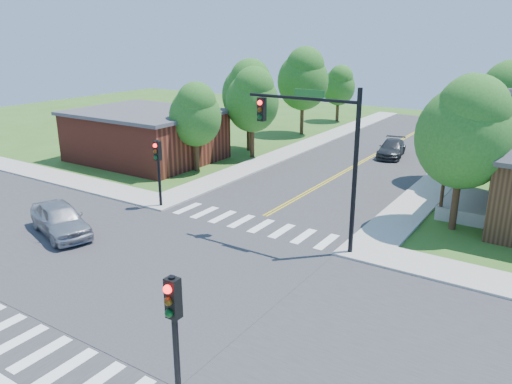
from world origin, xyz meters
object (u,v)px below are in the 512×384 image
Objects in this scene: car_dgrey at (392,149)px; signal_pole_nw at (158,161)px; signal_mast_ne at (319,141)px; car_silver at (60,220)px; signal_pole_se at (174,319)px.

signal_pole_nw is at bearing -120.24° from car_dgrey.
car_silver is (-10.79, -5.47, -4.08)m from signal_mast_ne.
signal_pole_nw is 0.78× the size of car_silver.
signal_pole_nw is at bearing 5.35° from car_silver.
car_dgrey is (8.12, 23.92, -0.14)m from car_silver.
car_dgrey is (-4.35, 29.66, -2.03)m from signal_pole_se.
car_silver is at bearing -118.64° from car_dgrey.
signal_pole_se reaches higher than car_dgrey.
signal_pole_nw is 19.79m from car_dgrey.
signal_mast_ne is 12.76m from car_silver.
signal_pole_se is 0.78× the size of car_silver.
signal_pole_nw is (-11.20, 11.20, 0.00)m from signal_pole_se.
signal_pole_se is at bearing -96.24° from car_silver.
signal_mast_ne is 1.89× the size of signal_pole_nw.
signal_pole_se is (1.69, -11.21, -2.19)m from signal_mast_ne.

